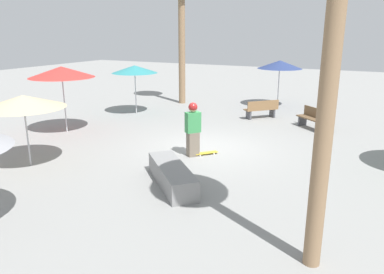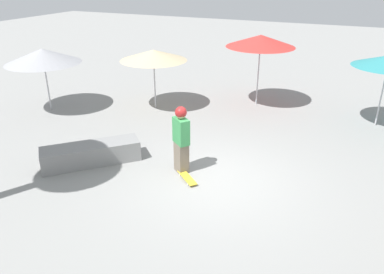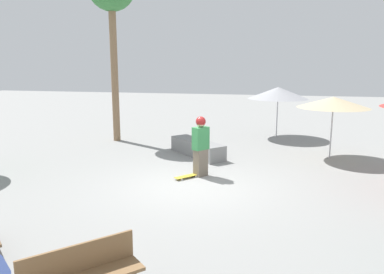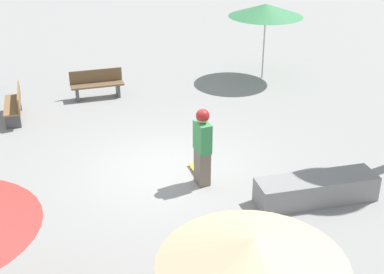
% 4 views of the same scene
% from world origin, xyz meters
% --- Properties ---
extents(ground_plane, '(60.00, 60.00, 0.00)m').
position_xyz_m(ground_plane, '(0.00, 0.00, 0.00)').
color(ground_plane, gray).
extents(skater_main, '(0.49, 0.53, 1.76)m').
position_xyz_m(skater_main, '(0.05, 0.94, 0.95)').
color(skater_main, '#726656').
rests_on(skater_main, ground_plane).
extents(skateboard, '(0.68, 0.73, 0.07)m').
position_xyz_m(skateboard, '(-0.28, 0.63, 0.06)').
color(skateboard, gold).
rests_on(skateboard, ground_plane).
extents(concrete_ledge, '(2.29, 2.28, 0.54)m').
position_xyz_m(concrete_ledge, '(-0.54, 3.32, 0.27)').
color(concrete_ledge, gray).
rests_on(concrete_ledge, ground_plane).
extents(shade_umbrella_tan, '(2.40, 2.40, 2.14)m').
position_xyz_m(shade_umbrella_tan, '(4.04, 3.94, 1.95)').
color(shade_umbrella_tan, '#B7B7BC').
rests_on(shade_umbrella_tan, ground_plane).
extents(shade_umbrella_grey, '(2.61, 2.61, 2.23)m').
position_xyz_m(shade_umbrella_grey, '(2.23, 7.34, 1.97)').
color(shade_umbrella_grey, '#B7B7BC').
rests_on(shade_umbrella_grey, ground_plane).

